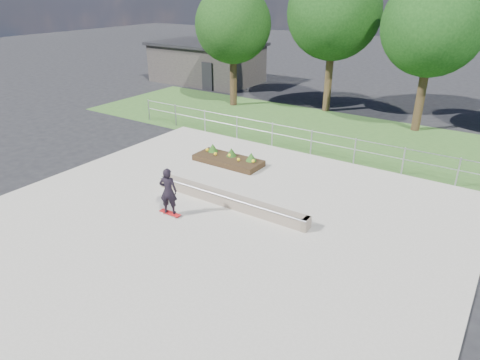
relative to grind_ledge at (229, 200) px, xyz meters
name	(u,v)px	position (x,y,z in m)	size (l,w,h in m)	color
ground	(209,226)	(0.21, -1.43, -0.26)	(120.00, 120.00, 0.00)	black
grass_verge	(340,135)	(0.21, 9.57, -0.25)	(30.00, 8.00, 0.02)	#2D5221
concrete_slab	(209,225)	(0.21, -1.43, -0.23)	(15.00, 15.00, 0.06)	gray
fence	(311,139)	(0.21, 6.07, 0.51)	(20.06, 0.06, 1.20)	gray
building	(207,62)	(-13.79, 16.57, 1.25)	(8.40, 5.40, 3.00)	#2B2826
tree_far_left	(233,25)	(-7.79, 11.57, 4.59)	(4.55, 4.55, 7.15)	#2F2012
tree_mid_left	(334,13)	(-2.29, 13.57, 5.34)	(5.25, 5.25, 8.25)	#332514
tree_mid_right	(433,26)	(3.21, 12.57, 4.97)	(4.90, 4.90, 7.70)	#302113
grind_ledge	(229,200)	(0.00, 0.00, 0.00)	(6.00, 0.44, 0.43)	#6B5D4F
planter_bed	(229,159)	(-2.26, 3.19, -0.02)	(3.00, 1.20, 0.61)	black
skateboarder	(168,191)	(-1.24, -1.63, 0.66)	(0.80, 0.58, 1.67)	white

